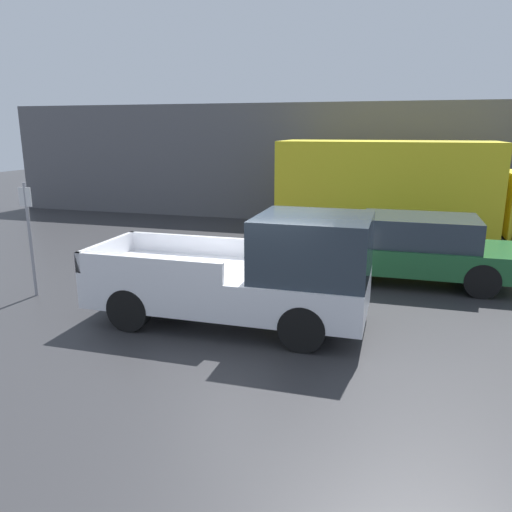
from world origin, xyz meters
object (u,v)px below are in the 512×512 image
pickup_truck (253,274)px  delivery_truck (408,189)px  car (414,248)px  parking_sign (30,233)px  newspaper_box (474,217)px

pickup_truck → delivery_truck: (2.72, 7.89, 0.75)m
car → pickup_truck: bearing=-128.0°
delivery_truck → pickup_truck: bearing=-109.0°
parking_sign → delivery_truck: bearing=44.5°
pickup_truck → car: size_ratio=1.08×
car → delivery_truck: delivery_truck is taller
pickup_truck → car: (2.88, 3.68, -0.17)m
pickup_truck → delivery_truck: 8.38m
car → parking_sign: size_ratio=1.91×
pickup_truck → parking_sign: size_ratio=2.07×
delivery_truck → car: bearing=-87.8°
delivery_truck → parking_sign: 10.86m
car → parking_sign: 8.62m
pickup_truck → newspaper_box: (5.05, 10.43, -0.46)m
car → delivery_truck: bearing=92.2°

